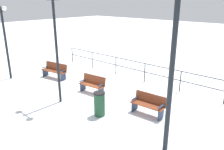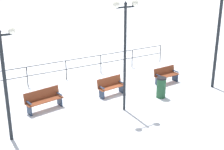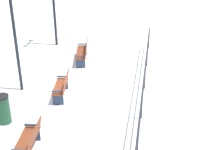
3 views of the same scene
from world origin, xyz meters
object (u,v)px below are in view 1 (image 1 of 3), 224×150
Objects in this scene: lamppost_near at (4,31)px; bench_nearest at (55,70)px; lamppost_middle at (55,25)px; trash_bin at (99,104)px; lamppost_far at (173,51)px; bench_second at (93,84)px; bench_third at (148,104)px.

bench_nearest is at bearing 133.98° from lamppost_near.
lamppost_middle reaches higher than trash_bin.
bench_nearest is at bearing -102.23° from lamppost_far.
bench_second is 5.98m from lamppost_far.
bench_second is at bearing 79.42° from bench_nearest.
bench_third is (0.07, 3.34, -0.01)m from bench_second.
lamppost_far is at bearing 84.82° from trash_bin.
trash_bin is at bearing 46.34° from bench_second.
bench_third is (0.15, 6.67, -0.03)m from bench_nearest.
lamppost_far is 5.10× the size of trash_bin.
lamppost_middle reaches higher than lamppost_near.
lamppost_far is (1.74, 5.05, 2.71)m from bench_second.
bench_second is 1.00× the size of bench_third.
lamppost_middle is 3.72m from trash_bin.
bench_second is 0.30× the size of lamppost_middle.
bench_nearest is 6.68m from bench_third.
bench_second is (0.08, 3.34, -0.02)m from bench_nearest.
lamppost_far is (0.00, 10.27, 0.40)m from lamppost_near.
lamppost_near is (1.82, -1.88, 2.29)m from bench_nearest.
lamppost_far reaches higher than bench_nearest.
bench_second is 1.43× the size of trash_bin.
lamppost_near is 4.14× the size of trash_bin.
bench_nearest is at bearing -121.06° from lamppost_middle.
bench_nearest is 3.48m from lamppost_near.
bench_second is at bearing 108.39° from lamppost_near.
lamppost_near reaches higher than bench_nearest.
bench_nearest is at bearing -106.26° from trash_bin.
trash_bin is (-0.28, 7.14, -2.26)m from lamppost_near.
trash_bin reaches higher than bench_second.
lamppost_far is at bearing 68.59° from bench_nearest.
bench_third is 9.02m from lamppost_near.
lamppost_near reaches higher than trash_bin.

